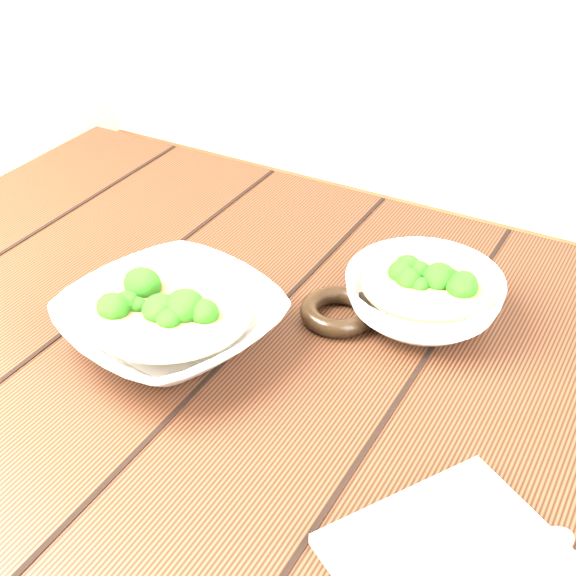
{
  "coord_description": "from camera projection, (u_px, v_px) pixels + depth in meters",
  "views": [
    {
      "loc": [
        0.39,
        -0.65,
        1.34
      ],
      "look_at": [
        0.01,
        0.04,
        0.8
      ],
      "focal_mm": 50.0,
      "sensor_mm": 36.0,
      "label": 1
    }
  ],
  "objects": [
    {
      "name": "table",
      "position": [
        267.0,
        413.0,
        1.02
      ],
      "size": [
        1.2,
        0.8,
        0.75
      ],
      "color": "#3A1E10",
      "rests_on": "ground"
    },
    {
      "name": "soup_bowl_front",
      "position": [
        171.0,
        321.0,
        0.93
      ],
      "size": [
        0.3,
        0.3,
        0.07
      ],
      "color": "silver",
      "rests_on": "table"
    },
    {
      "name": "spoon_left",
      "position": [
        512.0,
        560.0,
        0.68
      ],
      "size": [
        0.13,
        0.17,
        0.01
      ],
      "color": "#ACA598",
      "rests_on": "napkin"
    },
    {
      "name": "soup_bowl_back",
      "position": [
        423.0,
        296.0,
        0.97
      ],
      "size": [
        0.25,
        0.25,
        0.07
      ],
      "color": "silver",
      "rests_on": "table"
    },
    {
      "name": "spoon_right",
      "position": [
        571.0,
        575.0,
        0.67
      ],
      "size": [
        0.15,
        0.15,
        0.01
      ],
      "color": "#ACA598",
      "rests_on": "napkin"
    },
    {
      "name": "trivet",
      "position": [
        338.0,
        311.0,
        0.98
      ],
      "size": [
        0.1,
        0.1,
        0.02
      ],
      "primitive_type": "torus",
      "rotation": [
        0.0,
        0.0,
        -0.05
      ],
      "color": "black",
      "rests_on": "table"
    }
  ]
}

